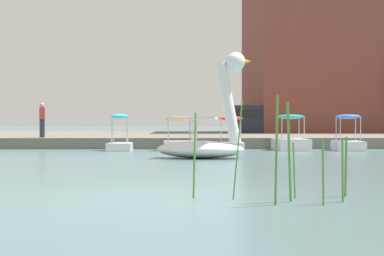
{
  "coord_description": "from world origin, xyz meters",
  "views": [
    {
      "loc": [
        0.24,
        -8.85,
        1.11
      ],
      "look_at": [
        0.42,
        13.46,
        0.97
      ],
      "focal_mm": 56.2,
      "sensor_mm": 36.0,
      "label": 1
    }
  ],
  "objects_px": {
    "pedal_boat_blue": "(348,139)",
    "person_on_path": "(42,119)",
    "pedal_boat_teal": "(291,140)",
    "pedal_boat_red": "(231,140)",
    "swan_boat": "(206,136)",
    "pedal_boat_cyan": "(120,141)",
    "parked_van": "(261,118)",
    "pedal_boat_orange": "(180,140)"
  },
  "relations": [
    {
      "from": "swan_boat",
      "to": "pedal_boat_blue",
      "type": "bearing_deg",
      "value": 43.03
    },
    {
      "from": "pedal_boat_red",
      "to": "parked_van",
      "type": "xyz_separation_m",
      "value": [
        3.25,
        15.87,
        1.08
      ]
    },
    {
      "from": "pedal_boat_red",
      "to": "pedal_boat_cyan",
      "type": "relative_size",
      "value": 0.99
    },
    {
      "from": "pedal_boat_cyan",
      "to": "person_on_path",
      "type": "height_order",
      "value": "person_on_path"
    },
    {
      "from": "pedal_boat_teal",
      "to": "person_on_path",
      "type": "bearing_deg",
      "value": 167.21
    },
    {
      "from": "swan_boat",
      "to": "pedal_boat_red",
      "type": "bearing_deg",
      "value": 78.27
    },
    {
      "from": "pedal_boat_blue",
      "to": "pedal_boat_orange",
      "type": "bearing_deg",
      "value": -179.98
    },
    {
      "from": "pedal_boat_orange",
      "to": "parked_van",
      "type": "xyz_separation_m",
      "value": [
        5.41,
        16.17,
        1.09
      ]
    },
    {
      "from": "parked_van",
      "to": "pedal_boat_blue",
      "type": "bearing_deg",
      "value": -83.94
    },
    {
      "from": "pedal_boat_blue",
      "to": "pedal_boat_teal",
      "type": "height_order",
      "value": "same"
    },
    {
      "from": "pedal_boat_blue",
      "to": "pedal_boat_teal",
      "type": "xyz_separation_m",
      "value": [
        -2.4,
        0.28,
        -0.03
      ]
    },
    {
      "from": "pedal_boat_orange",
      "to": "person_on_path",
      "type": "height_order",
      "value": "person_on_path"
    },
    {
      "from": "pedal_boat_cyan",
      "to": "pedal_boat_teal",
      "type": "bearing_deg",
      "value": 2.62
    },
    {
      "from": "pedal_boat_blue",
      "to": "pedal_boat_red",
      "type": "distance_m",
      "value": 4.98
    },
    {
      "from": "person_on_path",
      "to": "parked_van",
      "type": "distance_m",
      "value": 17.9
    },
    {
      "from": "swan_boat",
      "to": "person_on_path",
      "type": "xyz_separation_m",
      "value": [
        -7.42,
        8.66,
        0.63
      ]
    },
    {
      "from": "pedal_boat_red",
      "to": "person_on_path",
      "type": "xyz_separation_m",
      "value": [
        -8.7,
        2.54,
        0.9
      ]
    },
    {
      "from": "pedal_boat_cyan",
      "to": "parked_van",
      "type": "xyz_separation_m",
      "value": [
        7.97,
        16.23,
        1.13
      ]
    },
    {
      "from": "pedal_boat_teal",
      "to": "pedal_boat_cyan",
      "type": "distance_m",
      "value": 7.3
    },
    {
      "from": "pedal_boat_teal",
      "to": "pedal_boat_cyan",
      "type": "height_order",
      "value": "pedal_boat_cyan"
    },
    {
      "from": "pedal_boat_orange",
      "to": "pedal_boat_teal",
      "type": "bearing_deg",
      "value": 3.37
    },
    {
      "from": "pedal_boat_red",
      "to": "pedal_boat_orange",
      "type": "xyz_separation_m",
      "value": [
        -2.16,
        -0.3,
        -0.01
      ]
    },
    {
      "from": "pedal_boat_blue",
      "to": "person_on_path",
      "type": "xyz_separation_m",
      "value": [
        -13.66,
        2.83,
        0.87
      ]
    },
    {
      "from": "pedal_boat_blue",
      "to": "pedal_boat_cyan",
      "type": "height_order",
      "value": "pedal_boat_cyan"
    },
    {
      "from": "person_on_path",
      "to": "parked_van",
      "type": "height_order",
      "value": "parked_van"
    },
    {
      "from": "pedal_boat_blue",
      "to": "parked_van",
      "type": "bearing_deg",
      "value": 96.06
    },
    {
      "from": "pedal_boat_teal",
      "to": "person_on_path",
      "type": "relative_size",
      "value": 1.47
    },
    {
      "from": "pedal_boat_blue",
      "to": "parked_van",
      "type": "distance_m",
      "value": 16.29
    },
    {
      "from": "swan_boat",
      "to": "pedal_boat_blue",
      "type": "xyz_separation_m",
      "value": [
        6.24,
        5.82,
        -0.24
      ]
    },
    {
      "from": "pedal_boat_teal",
      "to": "pedal_boat_orange",
      "type": "relative_size",
      "value": 1.07
    },
    {
      "from": "pedal_boat_blue",
      "to": "pedal_boat_red",
      "type": "relative_size",
      "value": 1.11
    },
    {
      "from": "swan_boat",
      "to": "pedal_boat_cyan",
      "type": "relative_size",
      "value": 1.86
    },
    {
      "from": "pedal_boat_blue",
      "to": "pedal_boat_teal",
      "type": "distance_m",
      "value": 2.41
    },
    {
      "from": "person_on_path",
      "to": "parked_van",
      "type": "bearing_deg",
      "value": 48.15
    },
    {
      "from": "person_on_path",
      "to": "pedal_boat_teal",
      "type": "bearing_deg",
      "value": -12.79
    },
    {
      "from": "swan_boat",
      "to": "pedal_boat_blue",
      "type": "relative_size",
      "value": 1.69
    },
    {
      "from": "swan_boat",
      "to": "person_on_path",
      "type": "height_order",
      "value": "swan_boat"
    },
    {
      "from": "pedal_boat_teal",
      "to": "pedal_boat_cyan",
      "type": "xyz_separation_m",
      "value": [
        -7.29,
        -0.33,
        -0.04
      ]
    },
    {
      "from": "pedal_boat_red",
      "to": "pedal_boat_cyan",
      "type": "bearing_deg",
      "value": -175.7
    },
    {
      "from": "pedal_boat_red",
      "to": "parked_van",
      "type": "height_order",
      "value": "parked_van"
    },
    {
      "from": "pedal_boat_orange",
      "to": "parked_van",
      "type": "relative_size",
      "value": 0.5
    },
    {
      "from": "pedal_boat_teal",
      "to": "pedal_boat_red",
      "type": "bearing_deg",
      "value": 179.53
    }
  ]
}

